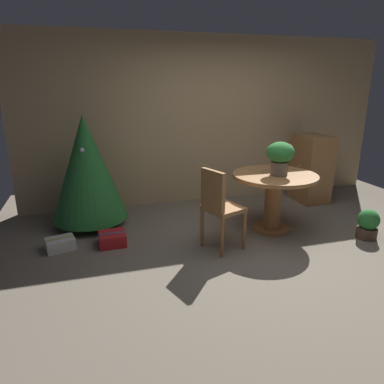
# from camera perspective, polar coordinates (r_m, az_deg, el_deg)

# --- Properties ---
(ground_plane) EXTENTS (6.60, 6.60, 0.00)m
(ground_plane) POSITION_cam_1_polar(r_m,az_deg,el_deg) (4.14, 12.96, -10.06)
(ground_plane) COLOR #756B5B
(back_wall_panel) EXTENTS (6.00, 0.10, 2.60)m
(back_wall_panel) POSITION_cam_1_polar(r_m,az_deg,el_deg) (5.72, 2.99, 11.54)
(back_wall_panel) COLOR tan
(back_wall_panel) RESTS_ON ground_plane
(round_dining_table) EXTENTS (1.08, 1.08, 0.77)m
(round_dining_table) POSITION_cam_1_polar(r_m,az_deg,el_deg) (4.62, 13.27, 0.26)
(round_dining_table) COLOR #9E6B3D
(round_dining_table) RESTS_ON ground_plane
(flower_vase) EXTENTS (0.34, 0.34, 0.42)m
(flower_vase) POSITION_cam_1_polar(r_m,az_deg,el_deg) (4.47, 14.27, 5.85)
(flower_vase) COLOR #665B51
(flower_vase) RESTS_ON round_dining_table
(wooden_chair_left) EXTENTS (0.50, 0.52, 0.97)m
(wooden_chair_left) POSITION_cam_1_polar(r_m,az_deg,el_deg) (3.99, 4.44, -2.11)
(wooden_chair_left) COLOR #9E6B3D
(wooden_chair_left) RESTS_ON ground_plane
(holiday_tree) EXTENTS (1.00, 1.00, 1.51)m
(holiday_tree) POSITION_cam_1_polar(r_m,az_deg,el_deg) (4.82, -16.85, 3.77)
(holiday_tree) COLOR brown
(holiday_tree) RESTS_ON ground_plane
(gift_box_red) EXTENTS (0.32, 0.31, 0.15)m
(gift_box_red) POSITION_cam_1_polar(r_m,az_deg,el_deg) (4.36, -12.90, -7.48)
(gift_box_red) COLOR red
(gift_box_red) RESTS_ON ground_plane
(gift_box_cream) EXTENTS (0.37, 0.31, 0.14)m
(gift_box_cream) POSITION_cam_1_polar(r_m,az_deg,el_deg) (4.42, -20.76, -7.95)
(gift_box_cream) COLOR silver
(gift_box_cream) RESTS_ON ground_plane
(wooden_cabinet) EXTENTS (0.48, 0.60, 1.09)m
(wooden_cabinet) POSITION_cam_1_polar(r_m,az_deg,el_deg) (6.04, 18.91, 3.65)
(wooden_cabinet) COLOR #9E6B3D
(wooden_cabinet) RESTS_ON ground_plane
(potted_plant) EXTENTS (0.26, 0.26, 0.38)m
(potted_plant) POSITION_cam_1_polar(r_m,az_deg,el_deg) (4.91, 26.86, -4.69)
(potted_plant) COLOR #4C382D
(potted_plant) RESTS_ON ground_plane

